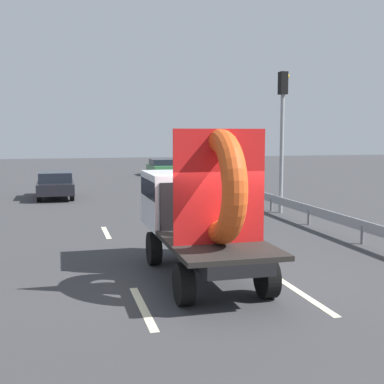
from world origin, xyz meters
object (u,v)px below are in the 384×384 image
object	(u,v)px
flatbed_truck	(197,206)
oncoming_car	(161,167)
traffic_light	(282,122)
distant_sedan	(56,184)

from	to	relation	value
flatbed_truck	oncoming_car	distance (m)	28.53
traffic_light	oncoming_car	xyz separation A→B (m)	(-1.07, 20.18, -3.06)
flatbed_truck	traffic_light	distance (m)	10.06
flatbed_truck	oncoming_car	world-z (taller)	flatbed_truck
distant_sedan	traffic_light	distance (m)	12.04
traffic_light	oncoming_car	bearing A→B (deg)	93.04
flatbed_truck	traffic_light	world-z (taller)	traffic_light
traffic_light	oncoming_car	distance (m)	20.44
flatbed_truck	traffic_light	xyz separation A→B (m)	(5.76, 7.95, 2.16)
oncoming_car	traffic_light	bearing A→B (deg)	-86.96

